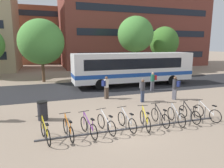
% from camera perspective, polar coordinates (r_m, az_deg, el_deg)
% --- Properties ---
extents(ground, '(200.00, 200.00, 0.00)m').
position_cam_1_polar(ground, '(10.32, 2.51, -11.78)').
color(ground, gray).
extents(bus_lane_asphalt, '(80.00, 7.20, 0.01)m').
position_cam_1_polar(bus_lane_asphalt, '(19.09, -7.86, -1.24)').
color(bus_lane_asphalt, '#232326').
rests_on(bus_lane_asphalt, ground).
extents(city_bus, '(12.04, 2.66, 3.20)m').
position_cam_1_polar(city_bus, '(20.37, 6.22, 4.60)').
color(city_bus, white).
rests_on(city_bus, ground).
extents(bike_rack, '(9.14, 0.28, 0.70)m').
position_cam_1_polar(bike_rack, '(10.10, 6.38, -11.77)').
color(bike_rack, '#47474C').
rests_on(bike_rack, ground).
extents(parked_bicycle_yellow_0, '(0.56, 1.70, 0.99)m').
position_cam_1_polar(parked_bicycle_yellow_0, '(9.16, -18.16, -12.76)').
color(parked_bicycle_yellow_0, black).
rests_on(parked_bicycle_yellow_0, ground).
extents(parked_bicycle_orange_1, '(0.52, 1.71, 0.99)m').
position_cam_1_polar(parked_bicycle_orange_1, '(9.19, -12.14, -12.36)').
color(parked_bicycle_orange_1, black).
rests_on(parked_bicycle_orange_1, ground).
extents(parked_bicycle_purple_2, '(0.58, 1.69, 0.99)m').
position_cam_1_polar(parked_bicycle_purple_2, '(9.29, -6.57, -11.92)').
color(parked_bicycle_purple_2, black).
rests_on(parked_bicycle_purple_2, ground).
extents(parked_bicycle_white_3, '(0.57, 1.69, 0.99)m').
position_cam_1_polar(parked_bicycle_white_3, '(9.59, -1.64, -11.12)').
color(parked_bicycle_white_3, black).
rests_on(parked_bicycle_white_3, ground).
extents(parked_bicycle_silver_4, '(0.52, 1.71, 0.99)m').
position_cam_1_polar(parked_bicycle_silver_4, '(9.89, 4.16, -10.44)').
color(parked_bicycle_silver_4, black).
rests_on(parked_bicycle_silver_4, ground).
extents(parked_bicycle_yellow_5, '(0.54, 1.70, 0.99)m').
position_cam_1_polar(parked_bicycle_yellow_5, '(10.16, 9.22, -9.97)').
color(parked_bicycle_yellow_5, black).
rests_on(parked_bicycle_yellow_5, ground).
extents(parked_bicycle_black_6, '(0.52, 1.72, 0.99)m').
position_cam_1_polar(parked_bicycle_black_6, '(10.69, 13.27, -9.05)').
color(parked_bicycle_black_6, black).
rests_on(parked_bicycle_black_6, ground).
extents(parked_bicycle_silver_7, '(0.52, 1.72, 0.99)m').
position_cam_1_polar(parked_bicycle_silver_7, '(11.05, 17.49, -8.60)').
color(parked_bicycle_silver_7, black).
rests_on(parked_bicycle_silver_7, ground).
extents(parked_bicycle_black_8, '(0.52, 1.72, 0.99)m').
position_cam_1_polar(parked_bicycle_black_8, '(11.63, 20.79, -7.83)').
color(parked_bicycle_black_8, black).
rests_on(parked_bicycle_black_8, ground).
extents(parked_bicycle_white_9, '(0.55, 1.70, 0.99)m').
position_cam_1_polar(parked_bicycle_white_9, '(12.17, 24.94, -7.33)').
color(parked_bicycle_white_9, black).
rests_on(parked_bicycle_white_9, ground).
extents(commuter_red_pack_1, '(0.55, 0.37, 1.65)m').
position_cam_1_polar(commuter_red_pack_1, '(18.14, 11.36, 1.06)').
color(commuter_red_pack_1, '#565660').
rests_on(commuter_red_pack_1, ground).
extents(commuter_navy_pack_2, '(0.55, 0.60, 1.73)m').
position_cam_1_polar(commuter_navy_pack_2, '(15.60, 17.29, -0.63)').
color(commuter_navy_pack_2, '#565660').
rests_on(commuter_navy_pack_2, ground).
extents(commuter_grey_pack_3, '(0.41, 0.57, 1.63)m').
position_cam_1_polar(commuter_grey_pack_3, '(14.47, 8.53, -1.35)').
color(commuter_grey_pack_3, '#2D3851').
rests_on(commuter_grey_pack_3, ground).
extents(commuter_navy_pack_4, '(0.60, 0.47, 1.69)m').
position_cam_1_polar(commuter_navy_pack_4, '(15.15, -1.69, -0.56)').
color(commuter_navy_pack_4, '#47382D').
rests_on(commuter_navy_pack_4, ground).
extents(trash_bin, '(0.55, 0.55, 1.03)m').
position_cam_1_polar(trash_bin, '(11.60, -18.85, -7.05)').
color(trash_bin, '#232328').
rests_on(trash_bin, ground).
extents(street_tree_0, '(4.26, 4.26, 6.67)m').
position_cam_1_polar(street_tree_0, '(32.00, 14.36, 11.24)').
color(street_tree_0, brown).
rests_on(street_tree_0, ground).
extents(street_tree_1, '(4.72, 4.72, 7.73)m').
position_cam_1_polar(street_tree_1, '(28.00, 6.60, 13.64)').
color(street_tree_1, brown).
rests_on(street_tree_1, ground).
extents(street_tree_2, '(4.78, 4.78, 6.68)m').
position_cam_1_polar(street_tree_2, '(23.21, -19.16, 11.07)').
color(street_tree_2, brown).
rests_on(street_tree_2, ground).
extents(building_right_wing, '(27.39, 12.89, 22.44)m').
position_cam_1_polar(building_right_wing, '(42.67, 5.70, 20.58)').
color(building_right_wing, brown).
rests_on(building_right_wing, ground).
extents(building_centre_block, '(14.43, 11.01, 11.76)m').
position_cam_1_polar(building_centre_block, '(50.43, -16.47, 12.59)').
color(building_centre_block, brown).
rests_on(building_centre_block, ground).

